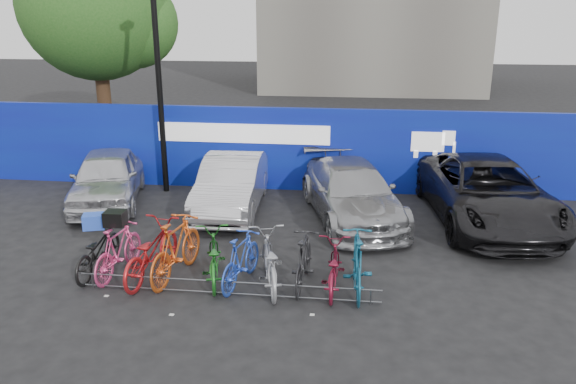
% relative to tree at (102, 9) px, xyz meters
% --- Properties ---
extents(ground, '(100.00, 100.00, 0.00)m').
position_rel_tree_xyz_m(ground, '(6.77, -10.06, -5.07)').
color(ground, black).
rests_on(ground, ground).
extents(hoarding, '(22.00, 0.18, 2.40)m').
position_rel_tree_xyz_m(hoarding, '(6.78, -4.06, -3.86)').
color(hoarding, '#0B279B').
rests_on(hoarding, ground).
extents(tree, '(5.40, 5.20, 7.80)m').
position_rel_tree_xyz_m(tree, '(0.00, 0.00, 0.00)').
color(tree, '#382314').
rests_on(tree, ground).
extents(lamppost, '(0.25, 0.50, 6.11)m').
position_rel_tree_xyz_m(lamppost, '(3.57, -4.66, -1.80)').
color(lamppost, black).
rests_on(lamppost, ground).
extents(bike_rack, '(5.60, 0.03, 0.30)m').
position_rel_tree_xyz_m(bike_rack, '(6.77, -10.66, -4.91)').
color(bike_rack, '#595B60').
rests_on(bike_rack, ground).
extents(car_0, '(2.78, 4.50, 1.43)m').
position_rel_tree_xyz_m(car_0, '(2.37, -5.86, -4.35)').
color(car_0, silver).
rests_on(car_0, ground).
extents(car_1, '(1.67, 4.29, 1.39)m').
position_rel_tree_xyz_m(car_1, '(5.83, -6.00, -4.37)').
color(car_1, '#BBBAC0').
rests_on(car_1, ground).
extents(car_2, '(3.14, 5.08, 1.38)m').
position_rel_tree_xyz_m(car_2, '(8.95, -6.27, -4.38)').
color(car_2, '#999A9E').
rests_on(car_2, ground).
extents(car_3, '(3.12, 5.80, 1.55)m').
position_rel_tree_xyz_m(car_3, '(12.23, -6.12, -4.30)').
color(car_3, black).
rests_on(car_3, ground).
extents(bike_0, '(0.68, 1.81, 0.94)m').
position_rel_tree_xyz_m(bike_0, '(4.01, -10.01, -4.60)').
color(bike_0, black).
rests_on(bike_0, ground).
extents(bike_1, '(0.70, 1.79, 1.05)m').
position_rel_tree_xyz_m(bike_1, '(4.47, -10.06, -4.55)').
color(bike_1, '#EA4284').
rests_on(bike_1, ground).
extents(bike_2, '(1.01, 2.15, 1.09)m').
position_rel_tree_xyz_m(bike_2, '(5.14, -10.09, -4.52)').
color(bike_2, '#B21A1D').
rests_on(bike_2, ground).
extents(bike_3, '(0.91, 2.09, 1.22)m').
position_rel_tree_xyz_m(bike_3, '(5.64, -10.04, -4.46)').
color(bike_3, '#D35219').
rests_on(bike_3, ground).
extents(bike_4, '(1.07, 1.93, 0.96)m').
position_rel_tree_xyz_m(bike_4, '(6.37, -10.07, -4.59)').
color(bike_4, '#1C6B1D').
rests_on(bike_4, ground).
extents(bike_5, '(0.84, 1.75, 1.01)m').
position_rel_tree_xyz_m(bike_5, '(6.93, -10.17, -4.56)').
color(bike_5, blue).
rests_on(bike_5, ground).
extents(bike_6, '(1.15, 2.07, 1.03)m').
position_rel_tree_xyz_m(bike_6, '(7.47, -10.18, -4.55)').
color(bike_6, '#96979C').
rests_on(bike_6, ground).
extents(bike_7, '(0.59, 1.73, 1.02)m').
position_rel_tree_xyz_m(bike_7, '(8.11, -10.09, -4.56)').
color(bike_7, black).
rests_on(bike_7, ground).
extents(bike_8, '(0.61, 1.71, 0.90)m').
position_rel_tree_xyz_m(bike_8, '(8.67, -10.17, -4.62)').
color(bike_8, maroon).
rests_on(bike_8, ground).
extents(bike_9, '(0.63, 1.92, 1.14)m').
position_rel_tree_xyz_m(bike_9, '(9.12, -10.18, -4.50)').
color(bike_9, '#155A78').
rests_on(bike_9, ground).
extents(cargo_crate, '(0.48, 0.41, 0.29)m').
position_rel_tree_xyz_m(cargo_crate, '(4.01, -10.01, -3.98)').
color(cargo_crate, blue).
rests_on(cargo_crate, bike_0).
extents(cargo_topcase, '(0.40, 0.36, 0.28)m').
position_rel_tree_xyz_m(cargo_topcase, '(4.47, -10.06, -3.88)').
color(cargo_topcase, black).
rests_on(cargo_topcase, bike_1).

